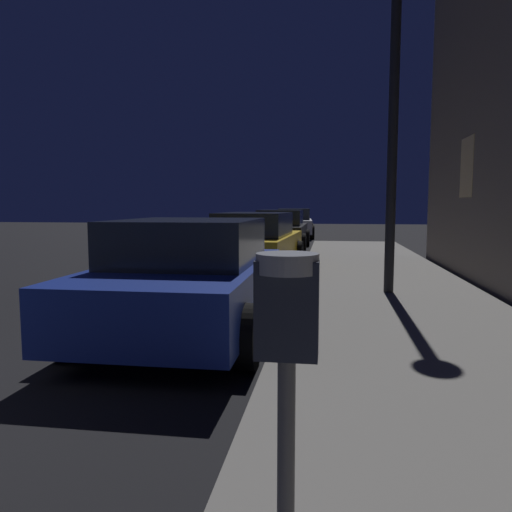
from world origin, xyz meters
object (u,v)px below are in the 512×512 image
object	(u,v)px
car_yellow_cab	(256,242)
car_black	(281,230)
parking_meter	(287,357)
street_lamp	(394,78)
car_blue	(189,277)
car_white	(294,223)

from	to	relation	value
car_yellow_cab	car_black	xyz separation A→B (m)	(0.00, 6.15, -0.02)
car_black	car_yellow_cab	bearing A→B (deg)	-90.03
parking_meter	street_lamp	size ratio (longest dim) A/B	0.25
parking_meter	car_black	world-z (taller)	parking_meter
car_black	parking_meter	bearing A→B (deg)	-84.39
car_blue	car_white	distance (m)	18.62
car_white	car_blue	bearing A→B (deg)	-90.00
parking_meter	car_yellow_cab	xyz separation A→B (m)	(-1.60, 10.14, -0.43)
car_black	car_blue	bearing A→B (deg)	-90.00
parking_meter	street_lamp	bearing A→B (deg)	80.69
car_black	street_lamp	bearing A→B (deg)	-73.73
car_black	car_white	xyz separation A→B (m)	(-0.00, 6.76, 0.01)
parking_meter	car_white	size ratio (longest dim) A/B	0.29
car_blue	street_lamp	world-z (taller)	street_lamp
car_blue	street_lamp	bearing A→B (deg)	42.39
car_blue	car_yellow_cab	bearing A→B (deg)	90.03
parking_meter	car_blue	size ratio (longest dim) A/B	0.32
car_blue	car_yellow_cab	distance (m)	5.72
car_yellow_cab	street_lamp	xyz separation A→B (m)	(2.74, -3.22, 2.93)
car_white	car_yellow_cab	bearing A→B (deg)	-90.01
car_blue	street_lamp	size ratio (longest dim) A/B	0.77
car_white	street_lamp	xyz separation A→B (m)	(2.73, -16.13, 2.94)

